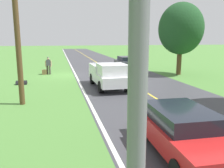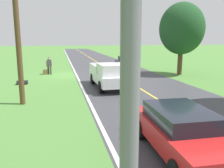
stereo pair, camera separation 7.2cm
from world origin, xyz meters
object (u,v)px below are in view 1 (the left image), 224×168
(hitchhiker_walking, at_px, (48,64))
(utility_pole_roadside, at_px, (17,25))
(sedan_ahead_same_lane, at_px, (183,130))
(pickup_truck_passing, at_px, (109,75))
(traffic_light_mast, at_px, (119,31))
(suitcase_carried, at_px, (44,72))
(tree_far_side_near, at_px, (181,29))
(sedan_near_oncoming, at_px, (126,62))

(hitchhiker_walking, xyz_separation_m, utility_pole_roadside, (1.02, 10.88, 3.20))
(hitchhiker_walking, height_order, sedan_ahead_same_lane, hitchhiker_walking)
(pickup_truck_passing, distance_m, traffic_light_mast, 14.94)
(suitcase_carried, bearing_deg, traffic_light_mast, 0.74)
(tree_far_side_near, bearing_deg, hitchhiker_walking, -13.48)
(utility_pole_roadside, bearing_deg, suitcase_carried, -93.21)
(suitcase_carried, distance_m, sedan_near_oncoming, 9.77)
(tree_far_side_near, height_order, sedan_near_oncoming, tree_far_side_near)
(sedan_ahead_same_lane, bearing_deg, tree_far_side_near, -118.23)
(traffic_light_mast, bearing_deg, sedan_near_oncoming, -106.48)
(utility_pole_roadside, bearing_deg, sedan_near_oncoming, -125.55)
(traffic_light_mast, distance_m, sedan_near_oncoming, 26.36)
(traffic_light_mast, bearing_deg, hitchhiker_walking, -86.33)
(utility_pole_roadside, bearing_deg, traffic_light_mast, 102.17)
(hitchhiker_walking, bearing_deg, traffic_light_mast, 93.67)
(sedan_ahead_same_lane, bearing_deg, utility_pole_roadside, -51.27)
(sedan_ahead_same_lane, bearing_deg, sedan_near_oncoming, -101.63)
(tree_far_side_near, bearing_deg, traffic_light_mast, 59.89)
(pickup_truck_passing, bearing_deg, tree_far_side_near, -149.32)
(suitcase_carried, distance_m, pickup_truck_passing, 9.14)
(hitchhiker_walking, bearing_deg, tree_far_side_near, 166.52)
(suitcase_carried, distance_m, sedan_ahead_same_lane, 18.45)
(hitchhiker_walking, bearing_deg, sedan_ahead_same_lane, 104.38)
(suitcase_carried, bearing_deg, tree_far_side_near, 73.38)
(hitchhiker_walking, height_order, suitcase_carried, hitchhiker_walking)
(hitchhiker_walking, height_order, pickup_truck_passing, pickup_truck_passing)
(pickup_truck_passing, distance_m, sedan_ahead_same_lane, 10.06)
(pickup_truck_passing, relative_size, tree_far_side_near, 0.79)
(utility_pole_roadside, bearing_deg, hitchhiker_walking, -95.34)
(hitchhiker_walking, height_order, utility_pole_roadside, utility_pole_roadside)
(sedan_near_oncoming, xyz_separation_m, sedan_ahead_same_lane, (4.28, 20.80, 0.00))
(suitcase_carried, relative_size, traffic_light_mast, 0.09)
(suitcase_carried, relative_size, pickup_truck_passing, 0.09)
(suitcase_carried, xyz_separation_m, traffic_light_mast, (-1.84, 22.09, 3.31))
(traffic_light_mast, height_order, tree_far_side_near, tree_far_side_near)
(suitcase_carried, bearing_deg, hitchhiker_walking, 100.86)
(tree_far_side_near, xyz_separation_m, utility_pole_roadside, (13.57, 7.87, -0.24))
(sedan_near_oncoming, height_order, utility_pole_roadside, utility_pole_roadside)
(traffic_light_mast, xyz_separation_m, sedan_ahead_same_lane, (-3.16, -4.34, -2.80))
(sedan_ahead_same_lane, bearing_deg, hitchhiker_walking, -75.62)
(pickup_truck_passing, distance_m, sedan_near_oncoming, 11.60)
(suitcase_carried, bearing_deg, sedan_ahead_same_lane, 11.70)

